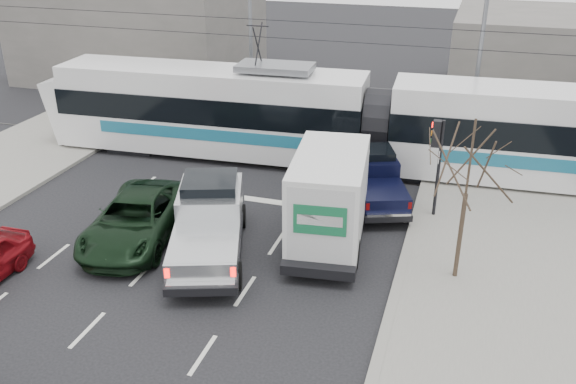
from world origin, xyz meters
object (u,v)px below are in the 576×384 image
(bare_tree, at_px, (470,165))
(green_car, at_px, (136,219))
(street_lamp_near, at_px, (477,40))
(navy_pickup, at_px, (376,178))
(silver_pickup, at_px, (209,219))
(box_truck, at_px, (331,196))
(tram, at_px, (377,123))
(street_lamp_far, at_px, (247,20))
(traffic_signal, at_px, (437,148))

(bare_tree, xyz_separation_m, green_car, (-10.55, -0.66, -3.02))
(street_lamp_near, xyz_separation_m, navy_pickup, (-3.03, -6.72, -4.16))
(bare_tree, relative_size, street_lamp_near, 0.56)
(street_lamp_near, xyz_separation_m, silver_pickup, (-7.59, -12.00, -4.01))
(box_truck, xyz_separation_m, green_car, (-6.27, -2.06, -0.83))
(tram, xyz_separation_m, green_car, (-6.63, -8.70, -1.31))
(street_lamp_far, relative_size, silver_pickup, 1.39)
(bare_tree, distance_m, tram, 9.11)
(street_lamp_near, relative_size, street_lamp_far, 1.00)
(bare_tree, distance_m, traffic_signal, 4.28)
(bare_tree, relative_size, box_truck, 0.74)
(silver_pickup, bearing_deg, navy_pickup, 29.80)
(traffic_signal, relative_size, green_car, 0.64)
(silver_pickup, bearing_deg, box_truck, 8.51)
(tram, distance_m, silver_pickup, 9.48)
(traffic_signal, xyz_separation_m, navy_pickup, (-2.19, 0.78, -1.78))
(silver_pickup, bearing_deg, green_car, 163.92)
(street_lamp_far, relative_size, tram, 0.31)
(bare_tree, distance_m, silver_pickup, 8.34)
(box_truck, bearing_deg, silver_pickup, -158.96)
(bare_tree, height_order, tram, tram)
(bare_tree, bearing_deg, navy_pickup, 124.78)
(navy_pickup, relative_size, green_car, 0.87)
(street_lamp_far, xyz_separation_m, tram, (7.87, -5.45, -3.02))
(street_lamp_near, bearing_deg, tram, -136.44)
(bare_tree, xyz_separation_m, street_lamp_near, (-0.29, 11.50, 1.32))
(bare_tree, bearing_deg, green_car, -176.44)
(traffic_signal, bearing_deg, green_car, -153.70)
(street_lamp_near, height_order, tram, street_lamp_near)
(bare_tree, bearing_deg, traffic_signal, 105.76)
(navy_pickup, bearing_deg, bare_tree, -76.01)
(tram, height_order, navy_pickup, tram)
(navy_pickup, height_order, green_car, navy_pickup)
(street_lamp_far, distance_m, navy_pickup, 12.85)
(navy_pickup, distance_m, green_car, 9.05)
(street_lamp_near, xyz_separation_m, tram, (-3.63, -3.45, -3.02))
(street_lamp_near, xyz_separation_m, box_truck, (-3.99, -10.10, -3.50))
(bare_tree, xyz_separation_m, silver_pickup, (-7.88, -0.50, -2.69))
(street_lamp_near, xyz_separation_m, green_car, (-10.26, -12.16, -4.34))
(bare_tree, relative_size, green_car, 0.89)
(green_car, bearing_deg, silver_pickup, -6.81)
(tram, bearing_deg, bare_tree, -67.24)
(street_lamp_near, distance_m, navy_pickup, 8.47)
(traffic_signal, height_order, tram, tram)
(street_lamp_near, bearing_deg, box_truck, -111.57)
(box_truck, relative_size, navy_pickup, 1.38)
(bare_tree, xyz_separation_m, street_lamp_far, (-11.79, 13.50, 1.32))
(traffic_signal, distance_m, tram, 4.96)
(box_truck, distance_m, navy_pickup, 3.57)
(traffic_signal, relative_size, street_lamp_near, 0.40)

